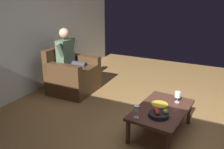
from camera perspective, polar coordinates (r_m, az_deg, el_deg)
ground_plane at (r=3.52m, az=13.51°, el=-13.65°), size 7.36×7.36×0.00m
wall_back at (r=4.51m, az=-22.74°, el=10.59°), size 6.53×0.06×2.63m
armchair at (r=4.70m, az=-9.61°, el=-0.30°), size 0.86×0.80×0.88m
person_seated at (r=4.61m, az=-10.04°, el=3.84°), size 0.63×0.54×1.25m
coffee_table at (r=3.35m, az=11.95°, el=-8.79°), size 1.09×0.73×0.38m
wine_glass_near at (r=3.50m, az=15.64°, el=-4.84°), size 0.09×0.09×0.16m
wine_glass_far at (r=2.99m, az=5.96°, el=-8.45°), size 0.07×0.07×0.17m
fruit_bowl at (r=3.10m, az=11.32°, el=-9.38°), size 0.26×0.26×0.11m
decorative_dish at (r=3.39m, az=11.48°, el=-7.17°), size 0.24×0.24×0.02m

